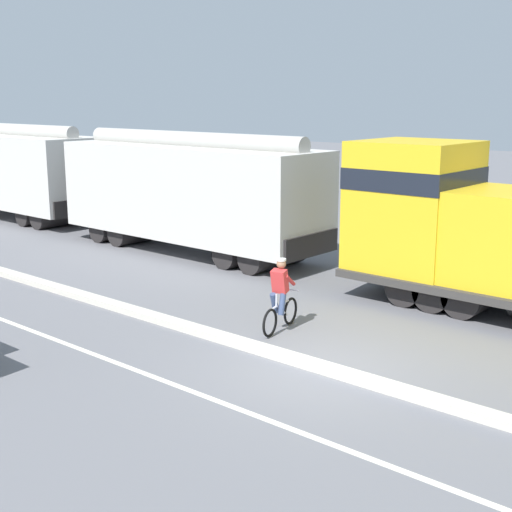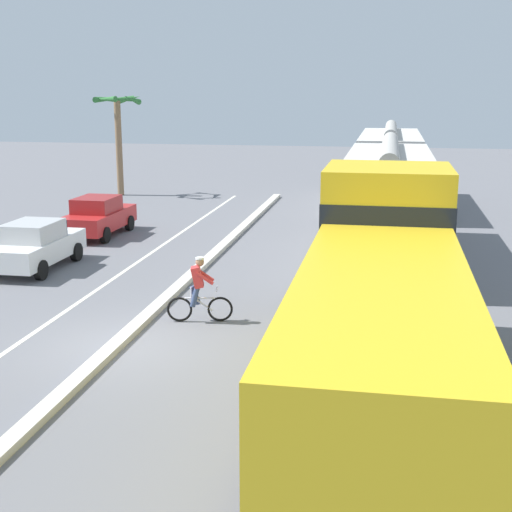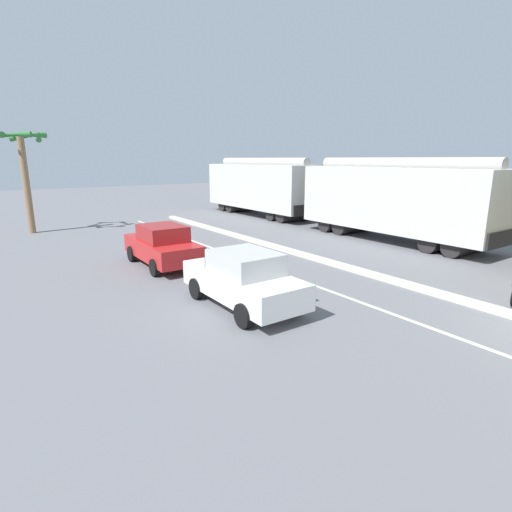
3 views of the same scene
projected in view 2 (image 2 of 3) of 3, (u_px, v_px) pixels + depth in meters
ground_plane at (118, 346)px, 16.77m from camera, size 120.00×120.00×0.00m
median_curb at (188, 278)px, 22.49m from camera, size 0.36×36.00×0.16m
lane_stripe at (117, 276)px, 22.94m from camera, size 0.14×36.00×0.01m
locomotive at (382, 317)px, 13.13m from camera, size 3.10×11.61×4.20m
hopper_car_lead at (388, 202)px, 24.69m from camera, size 2.90×10.60×4.18m
hopper_car_middle at (389, 167)px, 35.79m from camera, size 2.90×10.60×4.18m
parked_car_white at (36, 245)px, 23.73m from camera, size 1.85×4.21×1.62m
parked_car_red at (98, 216)px, 29.10m from camera, size 1.87×4.22×1.62m
cyclist at (199, 291)px, 18.34m from camera, size 1.69×0.55×1.71m
palm_tree_near at (117, 118)px, 39.43m from camera, size 2.68×2.75×5.66m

